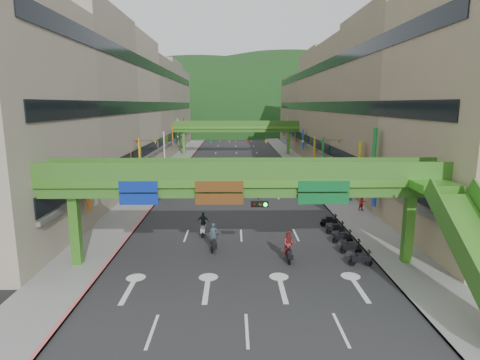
% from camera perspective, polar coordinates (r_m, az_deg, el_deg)
% --- Properties ---
extents(ground, '(320.00, 320.00, 0.00)m').
position_cam_1_polar(ground, '(22.11, 0.81, -17.95)').
color(ground, black).
rests_on(ground, ground).
extents(road_slab, '(18.00, 140.00, 0.02)m').
position_cam_1_polar(road_slab, '(70.19, -0.43, 2.10)').
color(road_slab, '#28282B').
rests_on(road_slab, ground).
extents(sidewalk_left, '(4.00, 140.00, 0.15)m').
position_cam_1_polar(sidewalk_left, '(70.94, -9.36, 2.10)').
color(sidewalk_left, gray).
rests_on(sidewalk_left, ground).
extents(sidewalk_right, '(4.00, 140.00, 0.15)m').
position_cam_1_polar(sidewalk_right, '(71.13, 8.47, 2.15)').
color(sidewalk_right, gray).
rests_on(sidewalk_right, ground).
extents(curb_left, '(0.20, 140.00, 0.18)m').
position_cam_1_polar(curb_left, '(70.68, -7.83, 2.13)').
color(curb_left, '#CC5959').
rests_on(curb_left, ground).
extents(curb_right, '(0.20, 140.00, 0.18)m').
position_cam_1_polar(curb_right, '(70.84, 6.96, 2.17)').
color(curb_right, gray).
rests_on(curb_right, ground).
extents(building_row_left, '(12.80, 95.00, 19.00)m').
position_cam_1_polar(building_row_left, '(71.76, -15.95, 9.46)').
color(building_row_left, '#9E937F').
rests_on(building_row_left, ground).
extents(building_row_right, '(12.80, 95.00, 19.00)m').
position_cam_1_polar(building_row_right, '(72.08, 15.00, 9.51)').
color(building_row_right, gray).
rests_on(building_row_right, ground).
extents(overpass_near, '(28.00, 12.27, 7.10)m').
position_cam_1_polar(overpass_near, '(25.39, 2.57, -1.55)').
color(overpass_near, '#4C9E2D').
rests_on(overpass_near, ground).
extents(overpass_far, '(28.00, 2.20, 7.10)m').
position_cam_1_polar(overpass_far, '(84.54, -0.53, 7.26)').
color(overpass_far, '#4C9E2D').
rests_on(overpass_far, ground).
extents(hill_left, '(168.00, 140.00, 112.00)m').
position_cam_1_polar(hill_left, '(180.26, -5.56, 7.38)').
color(hill_left, '#1C4419').
rests_on(hill_left, ground).
extents(hill_right, '(208.00, 176.00, 128.00)m').
position_cam_1_polar(hill_right, '(201.29, 6.43, 7.71)').
color(hill_right, '#1C4419').
rests_on(hill_right, ground).
extents(bunting_string, '(26.00, 0.36, 0.47)m').
position_cam_1_polar(bunting_string, '(49.60, -0.23, 5.40)').
color(bunting_string, black).
rests_on(bunting_string, ground).
extents(scooter_rider_near, '(0.71, 1.59, 2.08)m').
position_cam_1_polar(scooter_rider_near, '(29.68, -3.77, -8.21)').
color(scooter_rider_near, black).
rests_on(scooter_rider_near, ground).
extents(scooter_rider_mid, '(0.94, 1.60, 2.20)m').
position_cam_1_polar(scooter_rider_mid, '(27.76, 6.99, -9.27)').
color(scooter_rider_mid, black).
rests_on(scooter_rider_mid, ground).
extents(scooter_rider_left, '(0.96, 1.60, 1.98)m').
position_cam_1_polar(scooter_rider_left, '(33.02, -5.28, -6.23)').
color(scooter_rider_left, '#9B9CA4').
rests_on(scooter_rider_left, ground).
extents(scooter_rider_far, '(0.95, 1.60, 2.15)m').
position_cam_1_polar(scooter_rider_far, '(46.23, -1.72, -1.10)').
color(scooter_rider_far, maroon).
rests_on(scooter_rider_far, ground).
extents(parked_scooter_row, '(1.60, 9.35, 1.08)m').
position_cam_1_polar(parked_scooter_row, '(32.19, 14.41, -7.86)').
color(parked_scooter_row, black).
rests_on(parked_scooter_row, ground).
extents(car_silver, '(1.92, 4.09, 1.29)m').
position_cam_1_polar(car_silver, '(61.70, -4.50, 1.46)').
color(car_silver, '#B9B8BF').
rests_on(car_silver, ground).
extents(car_yellow, '(2.01, 3.81, 1.23)m').
position_cam_1_polar(car_yellow, '(62.37, -1.60, 1.56)').
color(car_yellow, orange).
rests_on(car_yellow, ground).
extents(pedestrian_red, '(0.96, 0.86, 1.63)m').
position_cam_1_polar(pedestrian_red, '(41.73, 17.00, -3.29)').
color(pedestrian_red, red).
rests_on(pedestrian_red, ground).
extents(pedestrian_dark, '(1.00, 0.42, 1.70)m').
position_cam_1_polar(pedestrian_dark, '(45.76, 15.35, -1.93)').
color(pedestrian_dark, black).
rests_on(pedestrian_dark, ground).
extents(pedestrian_blue, '(0.73, 0.49, 1.52)m').
position_cam_1_polar(pedestrian_blue, '(46.36, 15.14, -1.87)').
color(pedestrian_blue, '#2E3551').
rests_on(pedestrian_blue, ground).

